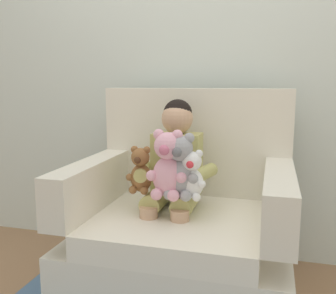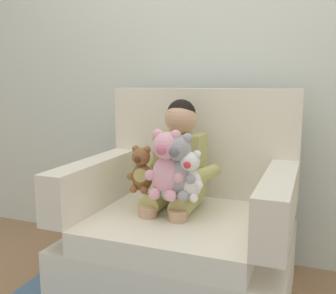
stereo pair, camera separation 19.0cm
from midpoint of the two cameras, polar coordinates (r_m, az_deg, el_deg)
back_wall at (r=2.55m, az=9.40°, el=12.93°), size 6.00×0.10×2.60m
armchair at (r=2.11m, az=5.15°, el=-12.57°), size 1.11×0.90×1.11m
seated_child at (r=2.04m, az=3.91°, el=-3.33°), size 0.45×0.39×0.82m
plush_white at (r=1.84m, az=6.27°, el=-4.44°), size 0.15×0.12×0.24m
plush_pink at (r=1.85m, az=2.70°, el=-2.93°), size 0.20×0.16×0.34m
plush_grey at (r=1.85m, az=4.52°, el=-3.18°), size 0.19×0.16×0.32m
plush_brown at (r=1.96m, az=-1.22°, el=-3.53°), size 0.14×0.12×0.24m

